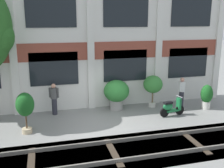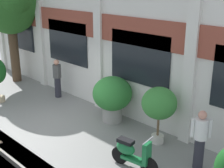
{
  "view_description": "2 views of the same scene",
  "coord_description": "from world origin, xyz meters",
  "px_view_note": "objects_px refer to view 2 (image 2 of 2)",
  "views": [
    {
      "loc": [
        -2.37,
        -10.93,
        4.74
      ],
      "look_at": [
        0.85,
        1.36,
        1.55
      ],
      "focal_mm": 42.0,
      "sensor_mm": 36.0,
      "label": 1
    },
    {
      "loc": [
        8.19,
        -5.12,
        4.73
      ],
      "look_at": [
        1.41,
        1.71,
        1.44
      ],
      "focal_mm": 50.0,
      "sensor_mm": 36.0,
      "label": 2
    }
  ],
  "objects_px": {
    "potted_plant_low_pan": "(159,104)",
    "resident_watching_tracks": "(57,77)",
    "potted_plant_ribbed_drum": "(112,96)",
    "scooter_second_parked": "(132,153)",
    "resident_by_doorway": "(200,138)"
  },
  "relations": [
    {
      "from": "potted_plant_low_pan",
      "to": "resident_watching_tracks",
      "type": "relative_size",
      "value": 1.09
    },
    {
      "from": "potted_plant_ribbed_drum",
      "to": "scooter_second_parked",
      "type": "height_order",
      "value": "potted_plant_ribbed_drum"
    },
    {
      "from": "potted_plant_low_pan",
      "to": "potted_plant_ribbed_drum",
      "type": "distance_m",
      "value": 2.05
    },
    {
      "from": "potted_plant_low_pan",
      "to": "resident_by_doorway",
      "type": "height_order",
      "value": "potted_plant_low_pan"
    },
    {
      "from": "scooter_second_parked",
      "to": "potted_plant_ribbed_drum",
      "type": "bearing_deg",
      "value": 137.09
    },
    {
      "from": "potted_plant_low_pan",
      "to": "resident_watching_tracks",
      "type": "height_order",
      "value": "potted_plant_low_pan"
    },
    {
      "from": "scooter_second_parked",
      "to": "resident_watching_tracks",
      "type": "height_order",
      "value": "resident_watching_tracks"
    },
    {
      "from": "resident_watching_tracks",
      "to": "scooter_second_parked",
      "type": "bearing_deg",
      "value": 98.5
    },
    {
      "from": "potted_plant_ribbed_drum",
      "to": "potted_plant_low_pan",
      "type": "bearing_deg",
      "value": -2.87
    },
    {
      "from": "scooter_second_parked",
      "to": "resident_watching_tracks",
      "type": "xyz_separation_m",
      "value": [
        -5.6,
        1.71,
        0.42
      ]
    },
    {
      "from": "potted_plant_low_pan",
      "to": "resident_watching_tracks",
      "type": "distance_m",
      "value": 5.28
    },
    {
      "from": "resident_watching_tracks",
      "to": "potted_plant_low_pan",
      "type": "bearing_deg",
      "value": 113.84
    },
    {
      "from": "resident_by_doorway",
      "to": "resident_watching_tracks",
      "type": "xyz_separation_m",
      "value": [
        -6.82,
        0.5,
        -0.01
      ]
    },
    {
      "from": "potted_plant_ribbed_drum",
      "to": "scooter_second_parked",
      "type": "relative_size",
      "value": 1.16
    },
    {
      "from": "potted_plant_ribbed_drum",
      "to": "resident_by_doorway",
      "type": "height_order",
      "value": "resident_by_doorway"
    }
  ]
}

